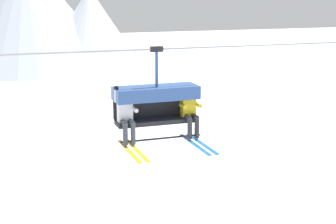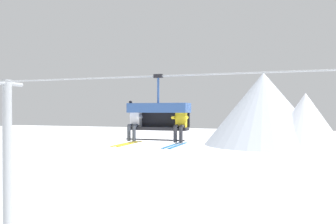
% 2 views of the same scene
% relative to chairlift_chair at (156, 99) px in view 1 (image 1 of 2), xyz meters
% --- Properties ---
extents(mountain_peak_west, '(21.59, 21.59, 13.27)m').
position_rel_chairlift_chair_xyz_m(mountain_peak_west, '(1.28, 52.69, 0.27)').
color(mountain_peak_west, silver).
rests_on(mountain_peak_west, ground_plane).
extents(mountain_peak_central, '(12.29, 12.29, 9.30)m').
position_rel_chairlift_chair_xyz_m(mountain_peak_central, '(8.19, 49.80, -1.72)').
color(mountain_peak_central, white).
rests_on(mountain_peak_central, ground_plane).
extents(lift_cable, '(17.21, 0.05, 0.05)m').
position_rel_chairlift_chair_xyz_m(lift_cable, '(0.81, -0.07, 1.15)').
color(lift_cable, '#9EA3A8').
extents(chairlift_chair, '(1.94, 0.74, 2.07)m').
position_rel_chairlift_chair_xyz_m(chairlift_chair, '(0.00, 0.00, 0.00)').
color(chairlift_chair, '#232328').
extents(skier_white, '(0.48, 1.70, 1.34)m').
position_rel_chairlift_chair_xyz_m(skier_white, '(-0.76, -0.21, -0.27)').
color(skier_white, silver).
extents(skier_yellow, '(0.46, 1.70, 1.23)m').
position_rel_chairlift_chair_xyz_m(skier_yellow, '(0.76, -0.22, -0.29)').
color(skier_yellow, yellow).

